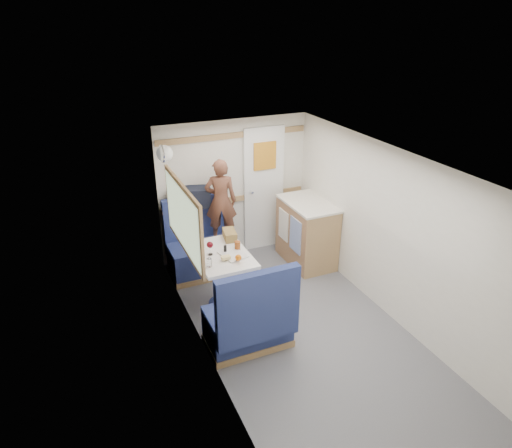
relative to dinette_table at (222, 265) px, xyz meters
name	(u,v)px	position (x,y,z in m)	size (l,w,h in m)	color
floor	(308,338)	(0.65, -1.00, -0.57)	(4.50, 4.50, 0.00)	#515156
ceiling	(319,166)	(0.65, -1.00, 1.43)	(4.50, 4.50, 0.00)	silver
wall_back	(234,189)	(0.65, 1.25, 0.43)	(2.20, 0.02, 2.00)	silver
wall_left	(211,283)	(-0.45, -1.00, 0.43)	(0.02, 4.50, 2.00)	silver
wall_right	(400,241)	(1.75, -1.00, 0.43)	(0.02, 4.50, 2.00)	silver
oak_trim_low	(235,199)	(0.65, 1.23, 0.28)	(2.15, 0.02, 0.08)	#8E6340
oak_trim_high	(234,135)	(0.65, 1.23, 1.21)	(2.15, 0.02, 0.08)	#8E6340
side_window	(183,218)	(-0.43, 0.00, 0.68)	(0.04, 1.30, 0.72)	#98A68D
rear_door	(264,187)	(1.10, 1.22, 0.41)	(0.62, 0.12, 1.86)	white
dinette_table	(222,265)	(0.00, 0.00, 0.00)	(0.62, 0.92, 0.72)	white
bench_far	(201,252)	(0.00, 0.86, -0.27)	(0.90, 0.59, 1.05)	#191D50
bench_near	(250,324)	(0.00, -0.86, -0.27)	(0.90, 0.59, 1.05)	#191D50
ledge	(194,207)	(0.00, 1.12, 0.31)	(0.90, 0.14, 0.04)	#8E6340
dome_light	(164,153)	(-0.39, 0.85, 1.18)	(0.20, 0.20, 0.20)	white
galley_counter	(307,232)	(1.47, 0.55, -0.10)	(0.57, 0.92, 0.92)	#8E6340
person	(221,201)	(0.30, 0.84, 0.46)	(0.42, 0.28, 1.15)	brown
duffel_bag	(191,197)	(-0.03, 1.12, 0.46)	(0.54, 0.26, 0.26)	black
tray	(233,254)	(0.11, -0.09, 0.16)	(0.25, 0.32, 0.02)	silver
orange_fruit	(238,258)	(0.11, -0.27, 0.21)	(0.07, 0.07, 0.07)	orange
cheese_block	(226,257)	(-0.01, -0.18, 0.19)	(0.10, 0.06, 0.04)	#DDCB7F
wine_glass	(210,245)	(-0.13, 0.02, 0.28)	(0.08, 0.08, 0.17)	white
tumbler_left	(209,263)	(-0.23, -0.24, 0.20)	(0.06, 0.06, 0.10)	white
tumbler_mid	(199,242)	(-0.18, 0.28, 0.20)	(0.06, 0.06, 0.10)	white
beer_glass	(237,246)	(0.21, 0.01, 0.21)	(0.07, 0.07, 0.11)	brown
pepper_grinder	(225,249)	(0.05, 0.00, 0.20)	(0.04, 0.04, 0.09)	black
bread_loaf	(230,235)	(0.22, 0.32, 0.21)	(0.14, 0.26, 0.11)	brown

